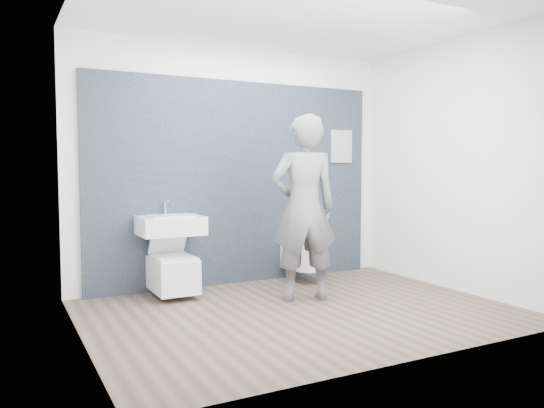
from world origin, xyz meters
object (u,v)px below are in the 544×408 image
toilet_rounded (305,256)px  visitor (304,208)px  washbasin (171,225)px  toilet_square (173,272)px

toilet_rounded → visitor: size_ratio=0.31×
washbasin → toilet_square: (0.00, -0.05, -0.50)m
washbasin → visitor: size_ratio=0.35×
toilet_rounded → toilet_square: bearing=-179.9°
toilet_square → toilet_rounded: size_ratio=1.26×
toilet_square → visitor: visitor is taller
visitor → washbasin: bearing=-19.8°
washbasin → toilet_square: 0.51m
washbasin → toilet_rounded: (1.65, -0.05, -0.46)m
toilet_square → visitor: 1.56m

